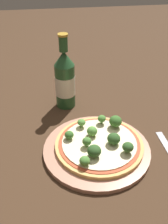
{
  "coord_description": "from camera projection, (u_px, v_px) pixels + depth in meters",
  "views": [
    {
      "loc": [
        -0.09,
        -0.51,
        0.48
      ],
      "look_at": [
        -0.0,
        0.08,
        0.06
      ],
      "focal_mm": 42.0,
      "sensor_mm": 36.0,
      "label": 1
    }
  ],
  "objects": [
    {
      "name": "broccoli_floret_3",
      "position": [
        92.0,
        131.0,
        0.69
      ],
      "size": [
        0.03,
        0.03,
        0.03
      ],
      "color": "#6B8E51",
      "rests_on": "pizza"
    },
    {
      "name": "pizza",
      "position": [
        99.0,
        144.0,
        0.68
      ],
      "size": [
        0.23,
        0.23,
        0.01
      ],
      "color": "tan",
      "rests_on": "plate"
    },
    {
      "name": "broccoli_floret_5",
      "position": [
        102.0,
        119.0,
        0.74
      ],
      "size": [
        0.02,
        0.02,
        0.03
      ],
      "color": "#6B8E51",
      "rests_on": "pizza"
    },
    {
      "name": "broccoli_floret_0",
      "position": [
        128.0,
        147.0,
        0.64
      ],
      "size": [
        0.03,
        0.03,
        0.03
      ],
      "color": "#6B8E51",
      "rests_on": "pizza"
    },
    {
      "name": "broccoli_floret_6",
      "position": [
        87.0,
        141.0,
        0.66
      ],
      "size": [
        0.02,
        0.02,
        0.03
      ],
      "color": "#6B8E51",
      "rests_on": "pizza"
    },
    {
      "name": "broccoli_floret_2",
      "position": [
        115.0,
        121.0,
        0.72
      ],
      "size": [
        0.04,
        0.04,
        0.03
      ],
      "color": "#6B8E51",
      "rests_on": "pizza"
    },
    {
      "name": "broccoli_floret_7",
      "position": [
        96.0,
        151.0,
        0.63
      ],
      "size": [
        0.03,
        0.03,
        0.03
      ],
      "color": "#6B8E51",
      "rests_on": "pizza"
    },
    {
      "name": "ground_plane",
      "position": [
        90.0,
        147.0,
        0.7
      ],
      "size": [
        3.0,
        3.0,
        0.0
      ],
      "primitive_type": "plane",
      "color": "#3D2819"
    },
    {
      "name": "broccoli_floret_4",
      "position": [
        69.0,
        135.0,
        0.68
      ],
      "size": [
        0.02,
        0.02,
        0.02
      ],
      "color": "#6B8E51",
      "rests_on": "pizza"
    },
    {
      "name": "broccoli_floret_9",
      "position": [
        85.0,
        161.0,
        0.61
      ],
      "size": [
        0.03,
        0.03,
        0.02
      ],
      "color": "#6B8E51",
      "rests_on": "pizza"
    },
    {
      "name": "broccoli_floret_8",
      "position": [
        114.0,
        139.0,
        0.67
      ],
      "size": [
        0.03,
        0.03,
        0.03
      ],
      "color": "#6B8E51",
      "rests_on": "pizza"
    },
    {
      "name": "broccoli_floret_1",
      "position": [
        81.0,
        122.0,
        0.72
      ],
      "size": [
        0.02,
        0.02,
        0.02
      ],
      "color": "#6B8E51",
      "rests_on": "pizza"
    },
    {
      "name": "beer_bottle",
      "position": [
        65.0,
        80.0,
        0.82
      ],
      "size": [
        0.06,
        0.06,
        0.24
      ],
      "color": "#234C28",
      "rests_on": "ground_plane"
    },
    {
      "name": "plate",
      "position": [
        97.0,
        149.0,
        0.69
      ],
      "size": [
        0.28,
        0.28,
        0.01
      ],
      "color": "tan",
      "rests_on": "ground_plane"
    }
  ]
}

